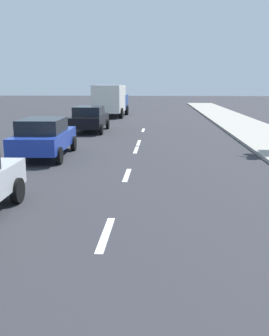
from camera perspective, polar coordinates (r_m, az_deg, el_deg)
name	(u,v)px	position (r m, az deg, el deg)	size (l,w,h in m)	color
ground_plane	(134,157)	(15.31, -0.15, 1.69)	(160.00, 160.00, 0.00)	#2D2D33
lane_stripe_3	(106,234)	(7.58, -4.39, -9.97)	(0.16, 1.80, 0.01)	white
lane_stripe_4	(127,175)	(12.27, -1.14, -1.06)	(0.16, 1.80, 0.01)	white
lane_stripe_5	(136,150)	(16.96, 0.24, 2.78)	(0.16, 1.80, 0.01)	white
lane_stripe_6	(139,143)	(19.01, 0.63, 3.86)	(0.16, 1.80, 0.01)	white
lane_stripe_7	(143,130)	(24.28, 1.33, 5.78)	(0.16, 1.80, 0.01)	white
parked_car_blue	(44,136)	(15.63, -13.58, 4.68)	(2.13, 4.36, 1.57)	#1E389E
parked_car_black	(90,118)	(23.61, -6.85, 7.54)	(2.06, 4.42, 1.57)	black
delivery_truck	(111,100)	(34.46, -3.64, 10.30)	(2.85, 6.32, 2.80)	#23478C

